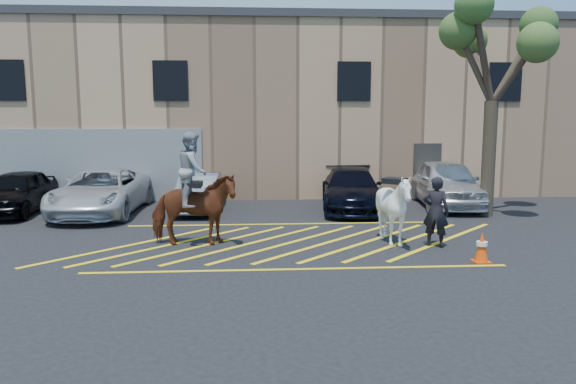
{
  "coord_description": "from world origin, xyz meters",
  "views": [
    {
      "loc": [
        -1.01,
        -14.81,
        3.5
      ],
      "look_at": [
        -0.0,
        0.2,
        1.3
      ],
      "focal_mm": 35.0,
      "sensor_mm": 36.0,
      "label": 1
    }
  ],
  "objects": [
    {
      "name": "tree",
      "position": [
        6.83,
        3.19,
        5.69
      ],
      "size": [
        3.99,
        4.37,
        7.31
      ],
      "color": "#413627",
      "rests_on": "ground"
    },
    {
      "name": "traffic_cone",
      "position": [
        4.32,
        -2.48,
        0.37
      ],
      "size": [
        0.39,
        0.39,
        0.73
      ],
      "color": "#E63E09",
      "rests_on": "ground"
    },
    {
      "name": "car_white_pickup",
      "position": [
        -6.1,
        4.4,
        0.76
      ],
      "size": [
        2.68,
        5.52,
        1.51
      ],
      "primitive_type": "imported",
      "rotation": [
        0.0,
        0.0,
        -0.03
      ],
      "color": "silver",
      "rests_on": "ground"
    },
    {
      "name": "saddled_white",
      "position": [
        2.72,
        -0.62,
        0.95
      ],
      "size": [
        2.26,
        2.29,
        1.89
      ],
      "color": "white",
      "rests_on": "ground"
    },
    {
      "name": "hatching_zone",
      "position": [
        -0.0,
        -0.3,
        0.01
      ],
      "size": [
        12.6,
        5.12,
        0.01
      ],
      "color": "yellow",
      "rests_on": "ground"
    },
    {
      "name": "car_black_suv",
      "position": [
        -9.0,
        4.68,
        0.74
      ],
      "size": [
        1.75,
        4.34,
        1.48
      ],
      "primitive_type": "imported",
      "rotation": [
        0.0,
        0.0,
        -0.0
      ],
      "color": "black",
      "rests_on": "ground"
    },
    {
      "name": "car_blue_suv",
      "position": [
        2.55,
        4.72,
        0.73
      ],
      "size": [
        2.6,
        5.21,
        1.45
      ],
      "primitive_type": "imported",
      "rotation": [
        0.0,
        0.0,
        -0.12
      ],
      "color": "black",
      "rests_on": "ground"
    },
    {
      "name": "warehouse",
      "position": [
        -0.01,
        11.99,
        3.65
      ],
      "size": [
        32.42,
        10.2,
        7.3
      ],
      "color": "tan",
      "rests_on": "ground"
    },
    {
      "name": "car_silver_sedan",
      "position": [
        -2.82,
        4.78,
        0.65
      ],
      "size": [
        1.51,
        3.99,
        1.3
      ],
      "primitive_type": "imported",
      "rotation": [
        0.0,
        0.0,
        -0.04
      ],
      "color": "gray",
      "rests_on": "ground"
    },
    {
      "name": "handler",
      "position": [
        3.73,
        -0.93,
        0.92
      ],
      "size": [
        0.8,
        0.71,
        1.83
      ],
      "primitive_type": "imported",
      "rotation": [
        0.0,
        0.0,
        2.64
      ],
      "color": "black",
      "rests_on": "ground"
    },
    {
      "name": "ground",
      "position": [
        0.0,
        0.0,
        0.0
      ],
      "size": [
        90.0,
        90.0,
        0.0
      ],
      "primitive_type": "plane",
      "color": "black",
      "rests_on": "ground"
    },
    {
      "name": "car_white_suv",
      "position": [
        6.16,
        5.16,
        0.85
      ],
      "size": [
        2.57,
        5.2,
        1.71
      ],
      "primitive_type": "imported",
      "rotation": [
        0.0,
        0.0,
        -0.11
      ],
      "color": "silver",
      "rests_on": "ground"
    },
    {
      "name": "mounted_bay",
      "position": [
        -2.5,
        -0.38,
        1.19
      ],
      "size": [
        2.27,
        1.08,
        2.96
      ],
      "color": "maroon",
      "rests_on": "ground"
    }
  ]
}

